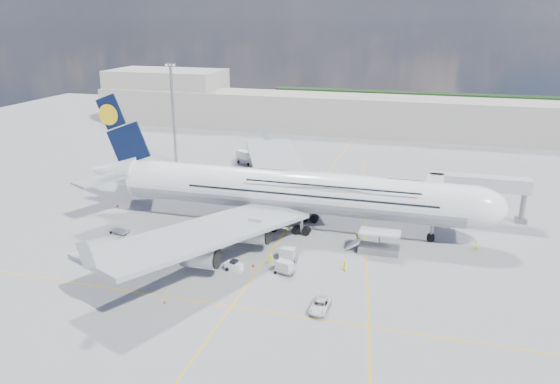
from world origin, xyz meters
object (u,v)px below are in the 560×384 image
(crew_loader, at_px, (357,238))
(dolly_row_c, at_px, (230,236))
(crew_tug, at_px, (271,260))
(catering_truck_outer, at_px, (247,158))
(baggage_tug, at_px, (234,266))
(cone_wing_right_outer, at_px, (165,302))
(cargo_loader, at_px, (378,245))
(cone_wing_left_outer, at_px, (267,172))
(cone_wing_left_inner, at_px, (284,201))
(dolly_back, at_px, (120,231))
(service_van, at_px, (320,306))
(light_mast, at_px, (173,113))
(airliner, at_px, (291,191))
(dolly_row_a, at_px, (150,249))
(cone_wing_right_inner, at_px, (253,265))
(jet_bridge, at_px, (462,187))
(dolly_row_b, at_px, (190,255))
(crew_wing, at_px, (207,233))
(cone_nose, at_px, (449,227))
(dolly_nose_far, at_px, (287,253))
(dolly_nose_near, at_px, (284,267))
(catering_truck_inner, at_px, (301,196))
(cone_tail, at_px, (117,206))
(crew_van, at_px, (345,266))
(crew_nose, at_px, (476,246))

(crew_loader, bearing_deg, dolly_row_c, -105.74)
(crew_tug, bearing_deg, catering_truck_outer, 89.84)
(baggage_tug, xyz_separation_m, cone_wing_right_outer, (-5.54, -11.86, -0.49))
(cargo_loader, height_order, catering_truck_outer, cargo_loader)
(dolly_row_c, relative_size, cone_wing_left_outer, 7.35)
(cone_wing_left_inner, bearing_deg, cone_wing_left_outer, 116.16)
(dolly_back, height_order, baggage_tug, baggage_tug)
(service_van, bearing_deg, light_mast, 132.22)
(airliner, bearing_deg, dolly_row_a, -138.75)
(cone_wing_right_inner, bearing_deg, jet_bridge, 43.01)
(dolly_row_c, bearing_deg, dolly_row_b, -101.73)
(cargo_loader, xyz_separation_m, catering_truck_outer, (-38.72, 46.00, 0.34))
(crew_wing, bearing_deg, airliner, -23.09)
(baggage_tug, xyz_separation_m, cone_nose, (31.56, 26.88, -0.46))
(dolly_row_a, height_order, cone_wing_right_inner, cone_wing_right_inner)
(dolly_row_a, bearing_deg, jet_bridge, 42.79)
(dolly_nose_far, xyz_separation_m, cone_wing_left_inner, (-7.80, 26.27, -0.80))
(cargo_loader, distance_m, dolly_back, 45.13)
(dolly_nose_near, distance_m, cone_nose, 35.18)
(jet_bridge, height_order, cone_wing_right_outer, jet_bridge)
(catering_truck_inner, relative_size, crew_loader, 4.45)
(dolly_row_b, relative_size, baggage_tug, 1.01)
(dolly_nose_far, xyz_separation_m, service_van, (8.18, -13.78, -0.40))
(dolly_back, distance_m, cone_tail, 14.58)
(crew_van, relative_size, cone_wing_left_inner, 2.91)
(catering_truck_outer, bearing_deg, crew_tug, -38.42)
(catering_truck_inner, distance_m, crew_van, 29.94)
(dolly_row_a, xyz_separation_m, catering_truck_inner, (18.58, 28.52, 1.73))
(crew_nose, xyz_separation_m, cone_wing_right_inner, (-33.26, -15.29, -0.66))
(light_mast, height_order, catering_truck_outer, light_mast)
(crew_nose, relative_size, cone_nose, 3.29)
(light_mast, distance_m, cone_nose, 74.79)
(cone_wing_left_outer, bearing_deg, cargo_loader, -51.80)
(light_mast, height_order, cone_wing_left_inner, light_mast)
(cone_wing_right_outer, bearing_deg, dolly_nose_near, 44.84)
(baggage_tug, distance_m, cone_wing_left_outer, 53.51)
(crew_tug, bearing_deg, crew_nose, 1.16)
(jet_bridge, relative_size, cone_nose, 32.45)
(cone_nose, xyz_separation_m, cone_tail, (-64.27, -6.50, 0.02))
(dolly_nose_far, distance_m, cone_wing_right_outer, 21.62)
(jet_bridge, distance_m, baggage_tug, 45.70)
(baggage_tug, distance_m, crew_wing, 14.05)
(catering_truck_outer, relative_size, cone_tail, 10.01)
(cone_wing_left_inner, height_order, cone_wing_right_inner, cone_wing_right_inner)
(catering_truck_outer, bearing_deg, dolly_nose_far, -35.77)
(cone_nose, bearing_deg, dolly_nose_far, -139.73)
(crew_nose, relative_size, crew_loader, 1.09)
(dolly_back, relative_size, dolly_nose_near, 1.11)
(light_mast, distance_m, crew_wing, 53.43)
(jet_bridge, xyz_separation_m, baggage_tug, (-33.22, -30.79, -6.12))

